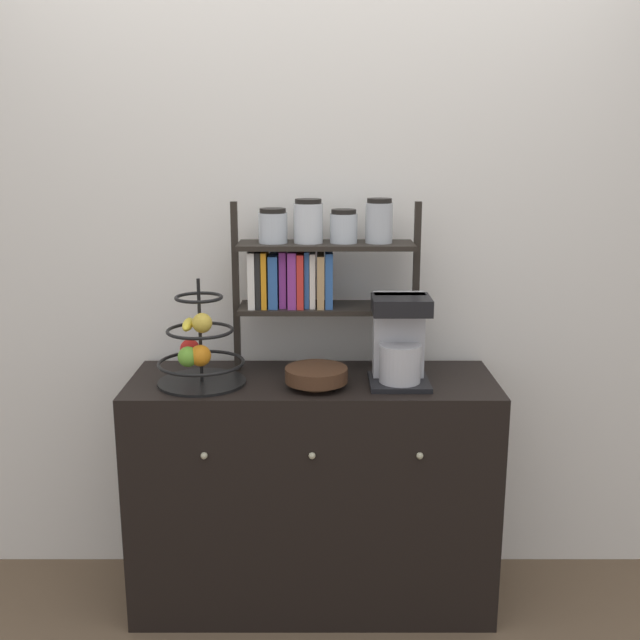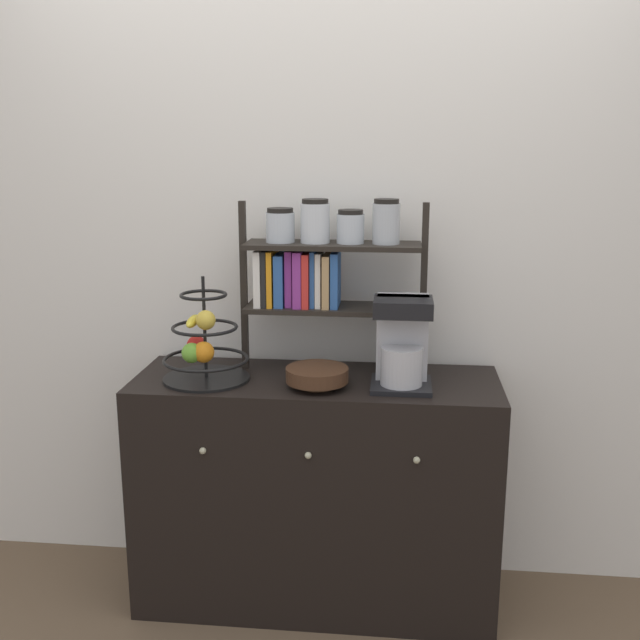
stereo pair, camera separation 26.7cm
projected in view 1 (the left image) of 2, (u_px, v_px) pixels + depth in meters
ground_plane at (316, 633)px, 2.70m from camera, size 12.00×12.00×0.00m
wall_back at (317, 255)px, 2.90m from camera, size 7.00×0.05×2.60m
sideboard at (316, 491)px, 2.83m from camera, size 1.33×0.49×0.89m
coffee_maker at (403, 341)px, 2.64m from camera, size 0.21×0.21×0.32m
fruit_stand at (202, 351)px, 2.65m from camera, size 0.31×0.31×0.38m
wooden_bowl at (320, 376)px, 2.63m from camera, size 0.22×0.22×0.07m
shelf_hutch at (315, 262)px, 2.74m from camera, size 0.69×0.20×0.64m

